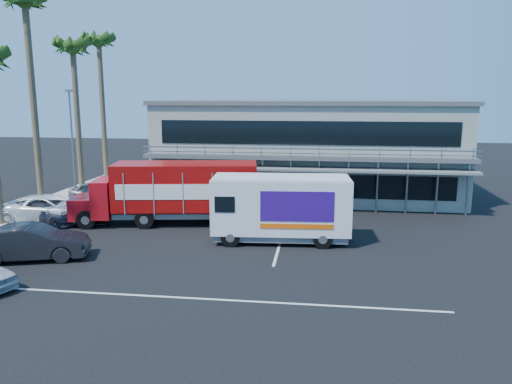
# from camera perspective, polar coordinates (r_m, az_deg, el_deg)

# --- Properties ---
(ground) EXTENTS (120.00, 120.00, 0.00)m
(ground) POSITION_cam_1_polar(r_m,az_deg,el_deg) (25.31, -2.11, -6.80)
(ground) COLOR black
(ground) RESTS_ON ground
(building) EXTENTS (22.40, 12.00, 7.30)m
(building) POSITION_cam_1_polar(r_m,az_deg,el_deg) (38.90, 5.92, 5.03)
(building) COLOR gray
(building) RESTS_ON ground
(curb_strip) EXTENTS (3.00, 32.00, 0.16)m
(curb_strip) POSITION_cam_1_polar(r_m,az_deg,el_deg) (36.15, -24.56, -2.17)
(curb_strip) COLOR #A5A399
(curb_strip) RESTS_ON ground
(palm_d) EXTENTS (2.80, 2.80, 14.75)m
(palm_d) POSITION_cam_1_polar(r_m,az_deg,el_deg) (37.43, -24.81, 17.89)
(palm_d) COLOR brown
(palm_d) RESTS_ON ground
(palm_e) EXTENTS (2.80, 2.80, 12.25)m
(palm_e) POSITION_cam_1_polar(r_m,az_deg,el_deg) (41.32, -20.17, 14.39)
(palm_e) COLOR brown
(palm_e) RESTS_ON ground
(palm_f) EXTENTS (2.80, 2.80, 13.25)m
(palm_f) POSITION_cam_1_polar(r_m,az_deg,el_deg) (46.50, -17.49, 15.24)
(palm_f) COLOR brown
(palm_f) RESTS_ON ground
(light_pole_far) EXTENTS (0.50, 0.25, 8.09)m
(light_pole_far) POSITION_cam_1_polar(r_m,az_deg,el_deg) (39.37, -20.26, 5.71)
(light_pole_far) COLOR gray
(light_pole_far) RESTS_ON ground
(red_truck) EXTENTS (11.30, 4.20, 3.72)m
(red_truck) POSITION_cam_1_polar(r_m,az_deg,el_deg) (30.49, -9.44, 0.15)
(red_truck) COLOR #AB0D14
(red_truck) RESTS_ON ground
(white_van) EXTENTS (7.39, 2.97, 3.54)m
(white_van) POSITION_cam_1_polar(r_m,az_deg,el_deg) (26.48, 2.84, -1.77)
(white_van) COLOR silver
(white_van) RESTS_ON ground
(parked_car_b) EXTENTS (5.43, 3.20, 1.69)m
(parked_car_b) POSITION_cam_1_polar(r_m,az_deg,el_deg) (26.13, -24.21, -5.29)
(parked_car_b) COLOR black
(parked_car_b) RESTS_ON ground
(parked_car_c) EXTENTS (6.04, 3.05, 1.64)m
(parked_car_c) POSITION_cam_1_polar(r_m,az_deg,el_deg) (33.38, -22.46, -1.75)
(parked_car_c) COLOR white
(parked_car_c) RESTS_ON ground
(parked_car_d) EXTENTS (4.87, 2.97, 1.32)m
(parked_car_d) POSITION_cam_1_polar(r_m,az_deg,el_deg) (33.08, -22.78, -2.17)
(parked_car_d) COLOR #2E313D
(parked_car_d) RESTS_ON ground
(parked_car_e) EXTENTS (3.95, 1.68, 1.33)m
(parked_car_e) POSITION_cam_1_polar(r_m,az_deg,el_deg) (38.95, -17.80, 0.10)
(parked_car_e) COLOR slate
(parked_car_e) RESTS_ON ground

